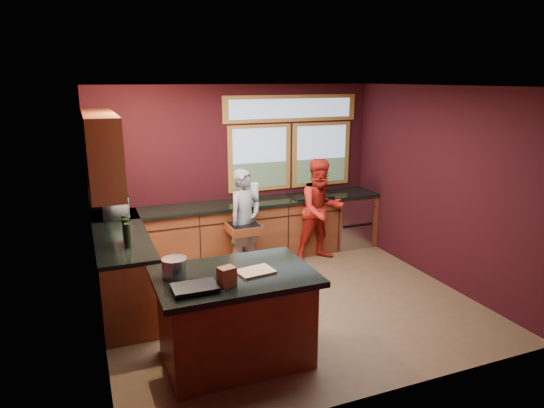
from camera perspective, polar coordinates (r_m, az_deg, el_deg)
floor at (r=6.34m, az=2.01°, el=-11.52°), size 4.50×4.50×0.00m
room_shell at (r=5.87m, az=-4.48°, el=4.83°), size 4.52×4.02×2.71m
back_counter at (r=7.70m, az=-1.71°, el=-2.98°), size 4.50×0.64×0.93m
left_counter at (r=6.49m, az=-17.23°, el=-7.07°), size 0.64×2.30×0.93m
island at (r=4.98m, az=-4.33°, el=-13.10°), size 1.55×1.05×0.95m
person_grey at (r=7.09m, az=-3.22°, el=-2.00°), size 0.66×0.57×1.53m
person_red at (r=7.55m, az=5.77°, el=-0.70°), size 0.82×0.65×1.61m
microwave at (r=7.02m, az=-17.92°, el=-0.27°), size 0.37×0.53×0.29m
potted_plant at (r=8.01m, az=5.57°, el=2.55°), size 0.35×0.30×0.39m
paper_towel at (r=7.53m, az=-2.07°, el=1.39°), size 0.12×0.12×0.28m
cutting_board at (r=4.79m, az=-1.96°, el=-7.92°), size 0.38×0.30×0.02m
stock_pot at (r=4.76m, az=-11.38°, el=-7.32°), size 0.24×0.24×0.18m
paper_bag at (r=4.49m, az=-5.33°, el=-8.50°), size 0.18×0.16×0.18m
black_tray at (r=4.45m, az=-9.07°, el=-9.77°), size 0.40×0.28×0.05m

